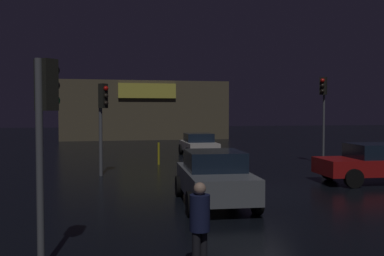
% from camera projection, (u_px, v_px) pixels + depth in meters
% --- Properties ---
extents(ground_plane, '(120.00, 120.00, 0.00)m').
position_uv_depth(ground_plane, '(254.00, 192.00, 14.52)').
color(ground_plane, black).
extents(store_building, '(15.92, 8.83, 5.61)m').
position_uv_depth(store_building, '(143.00, 110.00, 44.03)').
color(store_building, brown).
rests_on(store_building, ground).
extents(traffic_signal_main, '(0.42, 0.42, 3.89)m').
position_uv_depth(traffic_signal_main, '(102.00, 111.00, 17.90)').
color(traffic_signal_main, '#595B60').
rests_on(traffic_signal_main, ground).
extents(traffic_signal_opposite, '(0.42, 0.42, 4.45)m').
position_uv_depth(traffic_signal_opposite, '(323.00, 99.00, 21.63)').
color(traffic_signal_opposite, '#595B60').
rests_on(traffic_signal_opposite, ground).
extents(traffic_signal_cross_right, '(0.42, 0.42, 3.63)m').
position_uv_depth(traffic_signal_cross_right, '(45.00, 114.00, 7.30)').
color(traffic_signal_cross_right, '#595B60').
rests_on(traffic_signal_cross_right, ground).
extents(car_near, '(4.71, 2.32, 1.50)m').
position_uv_depth(car_near, '(378.00, 162.00, 16.33)').
color(car_near, '#A51414').
rests_on(car_near, ground).
extents(car_far, '(2.22, 4.17, 1.57)m').
position_uv_depth(car_far, '(214.00, 177.00, 12.56)').
color(car_far, slate).
rests_on(car_far, ground).
extents(car_crossing, '(2.06, 3.87, 1.39)m').
position_uv_depth(car_crossing, '(199.00, 144.00, 25.91)').
color(car_crossing, silver).
rests_on(car_crossing, ground).
extents(pedestrian, '(0.47, 0.47, 1.57)m').
position_uv_depth(pedestrian, '(200.00, 222.00, 7.08)').
color(pedestrian, black).
rests_on(pedestrian, ground).
extents(bollard_kerb_a, '(0.11, 0.11, 1.13)m').
position_uv_depth(bollard_kerb_a, '(159.00, 154.00, 21.82)').
color(bollard_kerb_a, gold).
rests_on(bollard_kerb_a, ground).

